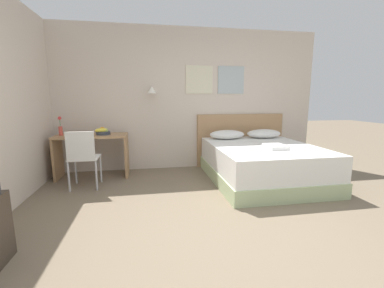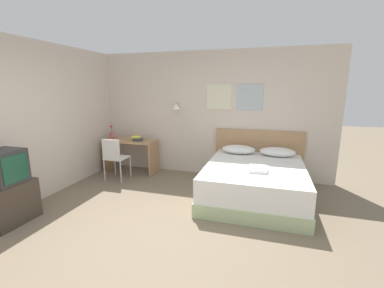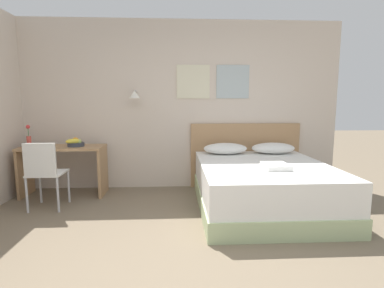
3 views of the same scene
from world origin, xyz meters
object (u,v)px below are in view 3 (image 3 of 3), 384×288
(desk_chair, at_px, (44,170))
(pillow_right, at_px, (273,148))
(pillow_left, at_px, (225,149))
(flower_vase, at_px, (29,138))
(headboard, at_px, (245,155))
(folded_towel_near_foot, at_px, (276,166))
(bed, at_px, (262,186))
(desk, at_px, (64,161))
(fruit_bowl, at_px, (76,143))

(desk_chair, bearing_deg, pillow_right, 12.00)
(pillow_left, distance_m, flower_vase, 2.91)
(headboard, relative_size, pillow_right, 2.67)
(folded_towel_near_foot, bearing_deg, pillow_right, 73.55)
(headboard, bearing_deg, pillow_right, -37.11)
(pillow_right, relative_size, desk_chair, 0.75)
(folded_towel_near_foot, height_order, desk_chair, desk_chair)
(folded_towel_near_foot, xyz_separation_m, desk_chair, (-2.87, 0.38, -0.10))
(flower_vase, bearing_deg, bed, -12.55)
(pillow_right, relative_size, folded_towel_near_foot, 1.98)
(flower_vase, bearing_deg, desk_chair, -54.01)
(bed, relative_size, headboard, 1.13)
(pillow_left, height_order, desk_chair, desk_chair)
(headboard, relative_size, desk, 1.50)
(fruit_bowl, bearing_deg, desk_chair, -108.41)
(headboard, bearing_deg, fruit_bowl, -172.57)
(pillow_left, xyz_separation_m, desk, (-2.42, -0.05, -0.16))
(pillow_left, xyz_separation_m, pillow_right, (0.74, 0.00, 0.00))
(pillow_left, xyz_separation_m, flower_vase, (-2.91, -0.02, 0.19))
(flower_vase, bearing_deg, pillow_right, 0.34)
(desk_chair, height_order, flower_vase, flower_vase)
(pillow_right, bearing_deg, desk_chair, -168.00)
(headboard, relative_size, desk_chair, 2.00)
(headboard, xyz_separation_m, desk_chair, (-2.81, -0.96, 0.01))
(pillow_left, xyz_separation_m, desk_chair, (-2.43, -0.68, -0.15))
(pillow_left, bearing_deg, desk_chair, -164.49)
(folded_towel_near_foot, relative_size, desk, 0.29)
(bed, height_order, flower_vase, flower_vase)
(desk_chair, distance_m, flower_vase, 0.87)
(bed, xyz_separation_m, folded_towel_near_foot, (0.06, -0.30, 0.33))
(flower_vase, bearing_deg, headboard, 5.28)
(pillow_right, bearing_deg, headboard, 142.89)
(flower_vase, bearing_deg, desk, -2.79)
(pillow_left, distance_m, desk, 2.43)
(desk, distance_m, desk_chair, 0.63)
(headboard, xyz_separation_m, fruit_bowl, (-2.60, -0.34, 0.27))
(folded_towel_near_foot, height_order, desk, desk)
(desk_chair, bearing_deg, pillow_left, 15.51)
(folded_towel_near_foot, height_order, flower_vase, flower_vase)
(pillow_left, distance_m, folded_towel_near_foot, 1.14)
(folded_towel_near_foot, bearing_deg, flower_vase, 162.84)
(pillow_right, height_order, flower_vase, flower_vase)
(desk_chair, relative_size, fruit_bowl, 3.52)
(desk_chair, relative_size, flower_vase, 2.80)
(fruit_bowl, bearing_deg, headboard, 7.43)
(bed, distance_m, headboard, 1.06)
(pillow_right, height_order, desk, pillow_right)
(pillow_right, bearing_deg, flower_vase, -179.66)
(fruit_bowl, bearing_deg, pillow_right, 1.11)
(pillow_left, bearing_deg, pillow_right, 0.00)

